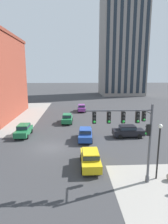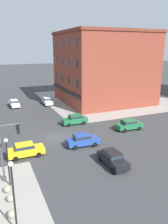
% 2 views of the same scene
% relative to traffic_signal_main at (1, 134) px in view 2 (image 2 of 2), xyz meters
% --- Properties ---
extents(ground_plane, '(320.00, 320.00, 0.00)m').
position_rel_traffic_signal_main_xyz_m(ground_plane, '(-7.74, 7.83, -4.57)').
color(ground_plane, '#38383A').
extents(sidewalk_far_corner, '(32.00, 32.00, 0.02)m').
position_rel_traffic_signal_main_xyz_m(sidewalk_far_corner, '(-27.74, 27.83, -4.57)').
color(sidewalk_far_corner, gray).
rests_on(sidewalk_far_corner, ground).
extents(traffic_signal_main, '(5.37, 2.09, 6.60)m').
position_rel_traffic_signal_main_xyz_m(traffic_signal_main, '(0.00, 0.00, 0.00)').
color(traffic_signal_main, '#4C4C51').
rests_on(traffic_signal_main, ground).
extents(bollard_sphere_curb_a, '(0.64, 0.64, 0.64)m').
position_rel_traffic_signal_main_xyz_m(bollard_sphere_curb_a, '(3.32, -0.09, -4.25)').
color(bollard_sphere_curb_a, gray).
rests_on(bollard_sphere_curb_a, ground).
extents(bollard_sphere_curb_b, '(0.64, 0.64, 0.64)m').
position_rel_traffic_signal_main_xyz_m(bollard_sphere_curb_b, '(4.76, 0.05, -4.25)').
color(bollard_sphere_curb_b, gray).
rests_on(bollard_sphere_curb_b, ground).
extents(bollard_sphere_curb_c, '(0.64, 0.64, 0.64)m').
position_rel_traffic_signal_main_xyz_m(bollard_sphere_curb_c, '(6.77, -0.07, -4.25)').
color(bollard_sphere_curb_c, gray).
rests_on(bollard_sphere_curb_c, ground).
extents(street_lamp_corner_near, '(0.36, 0.36, 4.89)m').
position_rel_traffic_signal_main_xyz_m(street_lamp_corner_near, '(2.26, 0.28, -1.47)').
color(street_lamp_corner_near, black).
rests_on(street_lamp_corner_near, ground).
extents(street_lamp_mid_sidewalk, '(0.36, 0.36, 5.66)m').
position_rel_traffic_signal_main_xyz_m(street_lamp_mid_sidewalk, '(8.41, 0.14, -1.05)').
color(street_lamp_mid_sidewalk, black).
rests_on(street_lamp_mid_sidewalk, ground).
extents(car_main_northbound_near, '(1.89, 4.40, 1.68)m').
position_rel_traffic_signal_main_xyz_m(car_main_northbound_near, '(-12.15, 12.59, -3.65)').
color(car_main_northbound_near, '#1E6B3D').
rests_on(car_main_northbound_near, ground).
extents(car_main_northbound_far, '(4.44, 1.98, 1.68)m').
position_rel_traffic_signal_main_xyz_m(car_main_northbound_far, '(-27.72, 11.66, -3.65)').
color(car_main_northbound_far, silver).
rests_on(car_main_northbound_far, ground).
extents(car_main_southbound_far, '(4.43, 1.95, 1.68)m').
position_rel_traffic_signal_main_xyz_m(car_main_southbound_far, '(2.84, 11.32, -3.65)').
color(car_main_southbound_far, black).
rests_on(car_main_southbound_far, ground).
extents(car_cross_eastbound, '(4.52, 2.14, 1.68)m').
position_rel_traffic_signal_main_xyz_m(car_cross_eastbound, '(-28.47, 4.29, -3.65)').
color(car_cross_eastbound, silver).
rests_on(car_cross_eastbound, ground).
extents(car_parked_curb, '(2.13, 4.52, 1.68)m').
position_rel_traffic_signal_main_xyz_m(car_parked_curb, '(-3.30, 10.30, -3.65)').
color(car_parked_curb, '#23479E').
rests_on(car_parked_curb, ground).
extents(car_main_mid, '(1.90, 4.40, 1.68)m').
position_rel_traffic_signal_main_xyz_m(car_main_mid, '(-3.27, 2.68, -3.65)').
color(car_main_mid, gold).
rests_on(car_main_mid, ground).
extents(car_cross_far, '(1.98, 4.45, 1.68)m').
position_rel_traffic_signal_main_xyz_m(car_cross_far, '(-6.08, 19.65, -3.65)').
color(car_cross_far, '#1E6B3D').
rests_on(car_cross_far, ground).
extents(storefront_block_near_corner, '(19.47, 19.81, 16.54)m').
position_rel_traffic_signal_main_xyz_m(storefront_block_near_corner, '(-26.28, 25.51, 3.71)').
color(storefront_block_near_corner, brown).
rests_on(storefront_block_near_corner, ground).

